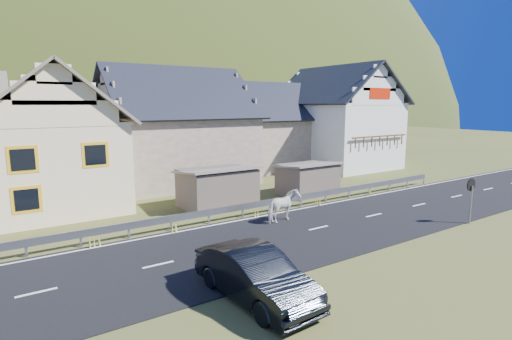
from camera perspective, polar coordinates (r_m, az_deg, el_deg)
ground at (r=19.66m, az=8.90°, el=-8.29°), size 160.00×160.00×0.00m
road at (r=19.66m, az=8.90°, el=-8.24°), size 60.00×7.00×0.04m
lane_markings at (r=19.65m, az=8.90°, el=-8.17°), size 60.00×6.60×0.01m
guardrail at (r=22.24m, az=2.49°, el=-4.59°), size 28.10×0.09×0.75m
shed_left at (r=23.41m, az=-5.56°, el=-2.56°), size 4.30×3.30×2.40m
shed_right at (r=26.67m, az=7.36°, el=-1.33°), size 3.80×2.90×2.20m
house_cream at (r=25.90m, az=-27.65°, el=4.84°), size 7.80×9.80×8.30m
house_stone_a at (r=31.05m, az=-11.53°, el=6.82°), size 10.80×9.80×8.90m
house_stone_b at (r=37.68m, az=1.59°, el=6.83°), size 9.80×8.80×8.10m
house_white at (r=39.24m, az=11.42°, el=7.96°), size 8.80×10.80×9.70m
mountain at (r=196.24m, az=-28.26°, el=0.72°), size 440.00×280.00×260.00m
horse at (r=20.30m, az=3.95°, el=-5.17°), size 1.25×2.03×1.59m
car at (r=12.61m, az=-0.14°, el=-14.77°), size 1.90×4.83×1.56m
traffic_mirror at (r=22.51m, az=28.35°, el=-2.60°), size 0.64×0.19×2.32m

